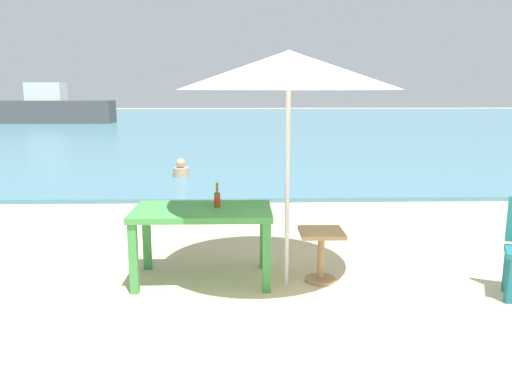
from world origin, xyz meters
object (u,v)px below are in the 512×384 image
(patio_umbrella, at_px, (289,70))
(beer_bottle_amber, at_px, (217,199))
(picnic_table_green, at_px, (202,219))
(boat_ferry, at_px, (56,109))
(swimmer_person, at_px, (181,169))
(side_table_wood, at_px, (321,248))

(patio_umbrella, bearing_deg, beer_bottle_amber, 164.14)
(patio_umbrella, bearing_deg, picnic_table_green, 169.86)
(picnic_table_green, xyz_separation_m, patio_umbrella, (0.85, -0.15, 1.47))
(beer_bottle_amber, distance_m, boat_ferry, 28.29)
(beer_bottle_amber, relative_size, patio_umbrella, 0.12)
(picnic_table_green, relative_size, swimmer_person, 3.41)
(picnic_table_green, distance_m, side_table_wood, 1.25)
(picnic_table_green, relative_size, patio_umbrella, 0.61)
(picnic_table_green, distance_m, swimmer_person, 6.09)
(side_table_wood, bearing_deg, beer_bottle_amber, 173.36)
(patio_umbrella, height_order, side_table_wood, patio_umbrella)
(beer_bottle_amber, relative_size, boat_ferry, 0.04)
(beer_bottle_amber, bearing_deg, picnic_table_green, -163.10)
(beer_bottle_amber, xyz_separation_m, swimmer_person, (-1.10, 5.96, -0.61))
(beer_bottle_amber, height_order, swimmer_person, beer_bottle_amber)
(picnic_table_green, xyz_separation_m, beer_bottle_amber, (0.15, 0.05, 0.20))
(swimmer_person, height_order, boat_ferry, boat_ferry)
(patio_umbrella, relative_size, boat_ferry, 0.34)
(boat_ferry, bearing_deg, side_table_wood, -65.06)
(patio_umbrella, xyz_separation_m, side_table_wood, (0.36, 0.07, -1.76))
(side_table_wood, xyz_separation_m, swimmer_person, (-2.16, 6.08, -0.11))
(side_table_wood, height_order, boat_ferry, boat_ferry)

